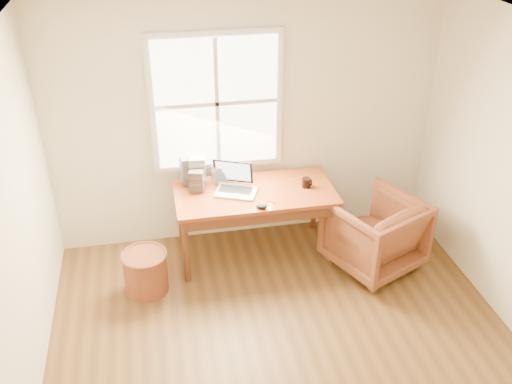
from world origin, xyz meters
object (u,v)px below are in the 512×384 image
cd_stack_a (197,171)px  laptop (236,178)px  armchair (374,233)px  wicker_stool (146,273)px  desk (255,193)px  coffee_mug (306,183)px

cd_stack_a → laptop: bearing=-34.0°
armchair → laptop: (-1.33, 0.42, 0.54)m
armchair → wicker_stool: (-2.28, 0.02, -0.17)m
desk → laptop: 0.26m
cd_stack_a → coffee_mug: bearing=-13.5°
desk → laptop: bearing=-178.7°
desk → armchair: (1.14, -0.43, -0.35)m
armchair → coffee_mug: size_ratio=8.47×
wicker_stool → desk: bearing=19.6°
armchair → laptop: bearing=-42.1°
armchair → wicker_stool: armchair is taller
armchair → cd_stack_a: (-1.68, 0.66, 0.53)m
desk → cd_stack_a: (-0.54, 0.23, 0.17)m
armchair → cd_stack_a: bearing=-45.9°
armchair → coffee_mug: bearing=-58.0°
wicker_stool → cd_stack_a: (0.59, 0.64, 0.70)m
wicker_stool → laptop: bearing=22.9°
coffee_mug → cd_stack_a: 1.11m
desk → wicker_stool: 1.32m
desk → laptop: laptop is taller
desk → wicker_stool: desk is taller
laptop → coffee_mug: bearing=21.8°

